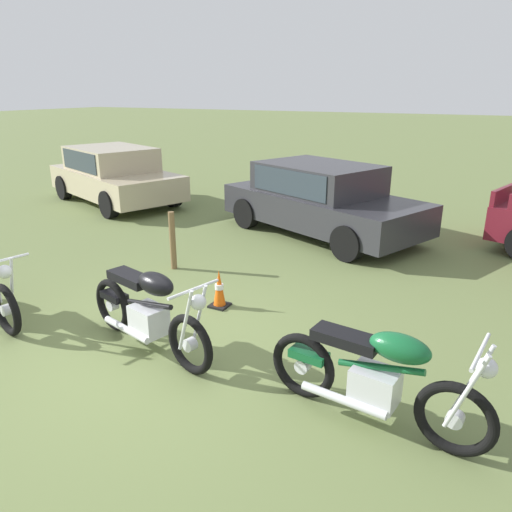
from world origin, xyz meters
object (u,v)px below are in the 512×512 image
Objects in this scene: motorcycle_black at (148,311)px; motorcycle_green at (376,376)px; car_beige at (114,172)px; traffic_cone at (219,290)px; fence_post_wooden at (173,241)px; car_charcoal at (320,196)px.

motorcycle_black and motorcycle_green have the same top height.
traffic_cone is at bearing -15.45° from car_beige.
car_beige reaches higher than motorcycle_black.
car_beige reaches higher than fence_post_wooden.
motorcycle_black is 3.87× the size of traffic_cone.
motorcycle_black is at bearing -67.95° from car_charcoal.
fence_post_wooden is (-3.96, 2.39, 0.01)m from motorcycle_green.
car_charcoal is (-2.54, 5.46, 0.32)m from motorcycle_green.
fence_post_wooden is (-1.37, 2.29, -0.01)m from motorcycle_black.
motorcycle_green is at bearing 12.30° from motorcycle_black.
fence_post_wooden reaches higher than traffic_cone.
car_beige is 5.52m from fence_post_wooden.
fence_post_wooden is at bearing 147.53° from traffic_cone.
car_beige reaches higher than motorcycle_green.
car_charcoal reaches higher than traffic_cone.
motorcycle_black is 1.01× the size of motorcycle_green.
car_beige is 8.43× the size of traffic_cone.
motorcycle_green is 2.91m from traffic_cone.
car_beige is (-5.75, 5.65, 0.31)m from motorcycle_black.
fence_post_wooden is at bearing 155.95° from motorcycle_green.
motorcycle_black is 0.45× the size of car_charcoal.
motorcycle_green is 4.63m from fence_post_wooden.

